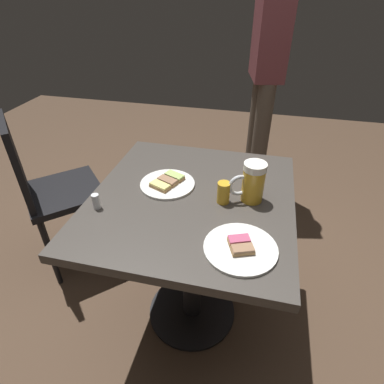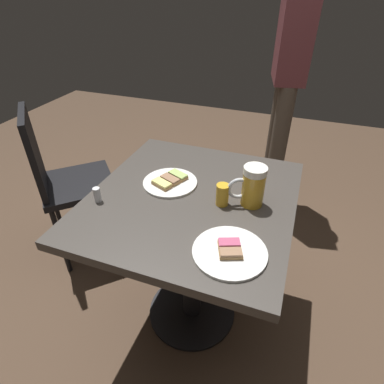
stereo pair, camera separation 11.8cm
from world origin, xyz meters
TOP-DOWN VIEW (x-y plane):
  - ground_plane at (0.00, 0.00)m, footprint 6.00×6.00m
  - cafe_table at (0.00, 0.00)m, footprint 0.78×0.83m
  - plate_near at (0.12, -0.05)m, footprint 0.22×0.22m
  - plate_far at (-0.21, 0.25)m, footprint 0.23×0.23m
  - beer_mug at (-0.22, -0.03)m, footprint 0.13×0.09m
  - beer_glass_small at (-0.12, 0.01)m, footprint 0.05×0.05m
  - salt_shaker at (0.32, 0.15)m, footprint 0.03×0.03m
  - cafe_chair at (0.82, -0.19)m, footprint 0.54×0.54m
  - patron_standing at (-0.21, -1.16)m, footprint 0.24×0.35m

SIDE VIEW (x-z plane):
  - ground_plane at x=0.00m, z-range 0.00..0.00m
  - cafe_chair at x=0.82m, z-range 0.08..1.00m
  - cafe_table at x=0.00m, z-range 0.22..0.96m
  - plate_far at x=-0.21m, z-range 0.73..0.76m
  - plate_near at x=0.12m, z-range 0.73..0.76m
  - salt_shaker at x=0.32m, z-range 0.74..0.80m
  - beer_glass_small at x=-0.12m, z-range 0.74..0.82m
  - beer_mug at x=-0.22m, z-range 0.74..0.89m
  - patron_standing at x=-0.21m, z-range 0.14..1.79m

